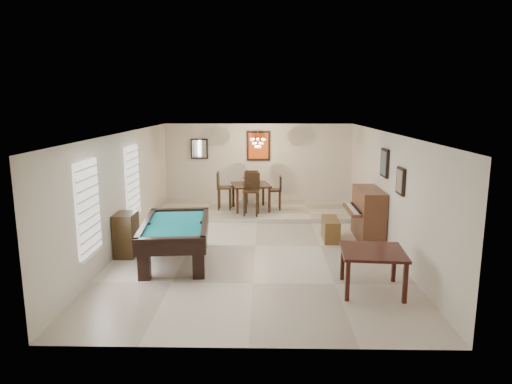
{
  "coord_description": "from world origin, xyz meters",
  "views": [
    {
      "loc": [
        0.22,
        -10.13,
        3.26
      ],
      "look_at": [
        0.0,
        0.6,
        1.15
      ],
      "focal_mm": 32.0,
      "sensor_mm": 36.0,
      "label": 1
    }
  ],
  "objects_px": {
    "flower_vase": "(251,177)",
    "dining_chair_east": "(275,193)",
    "pool_table": "(176,242)",
    "upright_piano": "(362,214)",
    "apothecary_chest": "(126,234)",
    "chandelier": "(258,140)",
    "dining_table": "(251,195)",
    "dining_chair_north": "(252,187)",
    "piano_bench": "(331,229)",
    "dining_chair_south": "(251,194)",
    "square_table": "(372,270)",
    "dining_chair_west": "(225,191)"
  },
  "relations": [
    {
      "from": "dining_chair_east",
      "to": "chandelier",
      "type": "height_order",
      "value": "chandelier"
    },
    {
      "from": "apothecary_chest",
      "to": "dining_chair_north",
      "type": "relative_size",
      "value": 0.87
    },
    {
      "from": "flower_vase",
      "to": "dining_chair_east",
      "type": "bearing_deg",
      "value": 1.85
    },
    {
      "from": "upright_piano",
      "to": "dining_chair_east",
      "type": "bearing_deg",
      "value": 128.52
    },
    {
      "from": "piano_bench",
      "to": "apothecary_chest",
      "type": "bearing_deg",
      "value": -164.6
    },
    {
      "from": "dining_table",
      "to": "upright_piano",
      "type": "bearing_deg",
      "value": -42.76
    },
    {
      "from": "flower_vase",
      "to": "apothecary_chest",
      "type": "bearing_deg",
      "value": -123.34
    },
    {
      "from": "square_table",
      "to": "chandelier",
      "type": "relative_size",
      "value": 1.79
    },
    {
      "from": "chandelier",
      "to": "dining_table",
      "type": "bearing_deg",
      "value": -166.9
    },
    {
      "from": "square_table",
      "to": "apothecary_chest",
      "type": "bearing_deg",
      "value": 159.86
    },
    {
      "from": "dining_chair_west",
      "to": "dining_chair_east",
      "type": "distance_m",
      "value": 1.5
    },
    {
      "from": "pool_table",
      "to": "flower_vase",
      "type": "bearing_deg",
      "value": 65.57
    },
    {
      "from": "upright_piano",
      "to": "dining_chair_north",
      "type": "bearing_deg",
      "value": 129.46
    },
    {
      "from": "apothecary_chest",
      "to": "dining_table",
      "type": "relative_size",
      "value": 0.88
    },
    {
      "from": "chandelier",
      "to": "dining_chair_west",
      "type": "bearing_deg",
      "value": -178.93
    },
    {
      "from": "upright_piano",
      "to": "flower_vase",
      "type": "xyz_separation_m",
      "value": [
        -2.77,
        2.56,
        0.5
      ]
    },
    {
      "from": "apothecary_chest",
      "to": "dining_chair_south",
      "type": "distance_m",
      "value": 4.12
    },
    {
      "from": "apothecary_chest",
      "to": "dining_chair_east",
      "type": "distance_m",
      "value": 5.11
    },
    {
      "from": "square_table",
      "to": "dining_chair_north",
      "type": "relative_size",
      "value": 0.99
    },
    {
      "from": "pool_table",
      "to": "square_table",
      "type": "relative_size",
      "value": 2.25
    },
    {
      "from": "dining_chair_west",
      "to": "chandelier",
      "type": "relative_size",
      "value": 1.88
    },
    {
      "from": "flower_vase",
      "to": "dining_chair_east",
      "type": "height_order",
      "value": "flower_vase"
    },
    {
      "from": "dining_chair_west",
      "to": "dining_chair_east",
      "type": "height_order",
      "value": "dining_chair_west"
    },
    {
      "from": "upright_piano",
      "to": "dining_chair_south",
      "type": "distance_m",
      "value": 3.3
    },
    {
      "from": "pool_table",
      "to": "dining_chair_north",
      "type": "relative_size",
      "value": 2.24
    },
    {
      "from": "dining_chair_north",
      "to": "dining_chair_east",
      "type": "bearing_deg",
      "value": 132.45
    },
    {
      "from": "piano_bench",
      "to": "flower_vase",
      "type": "xyz_separation_m",
      "value": [
        -2.01,
        2.64,
        0.85
      ]
    },
    {
      "from": "pool_table",
      "to": "dining_chair_south",
      "type": "relative_size",
      "value": 2.02
    },
    {
      "from": "pool_table",
      "to": "chandelier",
      "type": "bearing_deg",
      "value": 63.32
    },
    {
      "from": "apothecary_chest",
      "to": "dining_table",
      "type": "bearing_deg",
      "value": 56.66
    },
    {
      "from": "upright_piano",
      "to": "flower_vase",
      "type": "bearing_deg",
      "value": 137.24
    },
    {
      "from": "apothecary_chest",
      "to": "chandelier",
      "type": "xyz_separation_m",
      "value": [
        2.77,
        3.95,
        1.73
      ]
    },
    {
      "from": "dining_table",
      "to": "dining_chair_east",
      "type": "height_order",
      "value": "dining_chair_east"
    },
    {
      "from": "pool_table",
      "to": "chandelier",
      "type": "xyz_separation_m",
      "value": [
        1.63,
        4.28,
        1.8
      ]
    },
    {
      "from": "dining_table",
      "to": "dining_chair_north",
      "type": "xyz_separation_m",
      "value": [
        0.01,
        0.8,
        0.1
      ]
    },
    {
      "from": "pool_table",
      "to": "upright_piano",
      "type": "distance_m",
      "value": 4.52
    },
    {
      "from": "dining_table",
      "to": "dining_chair_north",
      "type": "relative_size",
      "value": 0.99
    },
    {
      "from": "dining_chair_east",
      "to": "chandelier",
      "type": "relative_size",
      "value": 1.68
    },
    {
      "from": "pool_table",
      "to": "dining_chair_north",
      "type": "distance_m",
      "value": 5.24
    },
    {
      "from": "pool_table",
      "to": "dining_chair_south",
      "type": "bearing_deg",
      "value": 61.63
    },
    {
      "from": "dining_chair_south",
      "to": "flower_vase",
      "type": "bearing_deg",
      "value": 98.85
    },
    {
      "from": "piano_bench",
      "to": "pool_table",
      "type": "bearing_deg",
      "value": -155.09
    },
    {
      "from": "dining_chair_north",
      "to": "dining_table",
      "type": "bearing_deg",
      "value": 89.56
    },
    {
      "from": "dining_table",
      "to": "flower_vase",
      "type": "xyz_separation_m",
      "value": [
        0.0,
        0.0,
        0.55
      ]
    },
    {
      "from": "flower_vase",
      "to": "chandelier",
      "type": "distance_m",
      "value": 1.11
    },
    {
      "from": "dining_chair_east",
      "to": "dining_chair_south",
      "type": "bearing_deg",
      "value": -43.51
    },
    {
      "from": "dining_table",
      "to": "dining_chair_east",
      "type": "relative_size",
      "value": 1.06
    },
    {
      "from": "square_table",
      "to": "dining_chair_west",
      "type": "height_order",
      "value": "dining_chair_west"
    },
    {
      "from": "square_table",
      "to": "upright_piano",
      "type": "relative_size",
      "value": 0.73
    },
    {
      "from": "apothecary_chest",
      "to": "dining_chair_north",
      "type": "distance_m",
      "value": 5.36
    }
  ]
}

